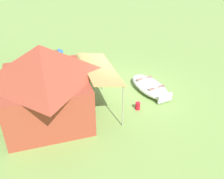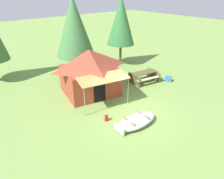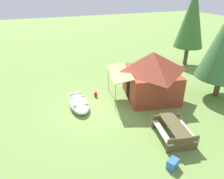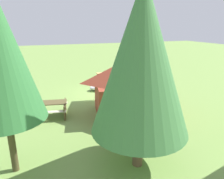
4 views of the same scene
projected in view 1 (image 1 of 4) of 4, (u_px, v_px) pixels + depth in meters
name	position (u px, v px, depth m)	size (l,w,h in m)	color
ground_plane	(123.00, 92.00, 11.20)	(80.00, 80.00, 0.00)	#749848
beached_rowboat	(150.00, 86.00, 11.11)	(2.44, 1.20, 0.46)	silver
canvas_cabin_tent	(45.00, 82.00, 8.82)	(4.07, 4.71, 2.92)	#993D28
picnic_table	(47.00, 62.00, 12.80)	(2.21, 1.79, 0.77)	brown
cooler_box	(58.00, 54.00, 14.52)	(0.45, 0.32, 0.38)	#346AB2
fuel_can	(138.00, 106.00, 9.94)	(0.19, 0.19, 0.31)	red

